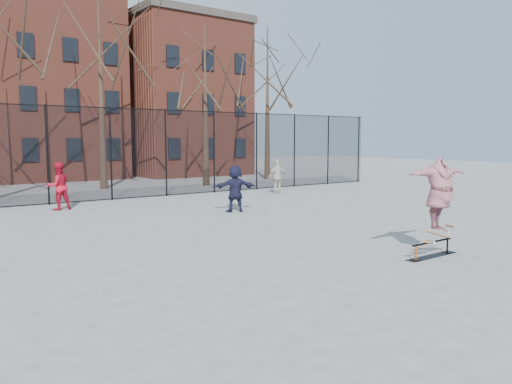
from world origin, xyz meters
TOP-DOWN VIEW (x-y plane):
  - ground at (0.00, 0.00)m, footprint 100.00×100.00m
  - skate_rail at (3.20, -1.45)m, footprint 1.60×0.25m
  - skateboard at (3.41, -1.45)m, footprint 0.91×0.22m
  - skater at (3.41, -1.45)m, footprint 2.02×0.58m
  - bystander_red at (-1.48, 11.25)m, footprint 0.93×0.76m
  - bystander_white at (8.42, 10.55)m, footprint 1.03×0.60m
  - bystander_navy at (3.53, 6.94)m, footprint 1.67×1.00m
  - fence at (-0.01, 13.00)m, footprint 34.03×0.07m
  - tree_row at (-0.25, 17.15)m, footprint 33.66×7.46m
  - rowhouses at (0.72, 26.00)m, footprint 29.00×7.00m

SIDE VIEW (x-z plane):
  - ground at x=0.00m, z-range 0.00..0.00m
  - skate_rail at x=3.20m, z-range -0.04..0.31m
  - skateboard at x=3.41m, z-range 0.35..0.46m
  - bystander_white at x=8.42m, z-range 0.00..1.65m
  - bystander_navy at x=3.53m, z-range 0.00..1.71m
  - bystander_red at x=-1.48m, z-range 0.00..1.78m
  - skater at x=3.41m, z-range 0.46..2.09m
  - fence at x=-0.01m, z-range 0.05..4.05m
  - rowhouses at x=0.72m, z-range -0.44..12.56m
  - tree_row at x=-0.25m, z-range 2.02..12.69m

